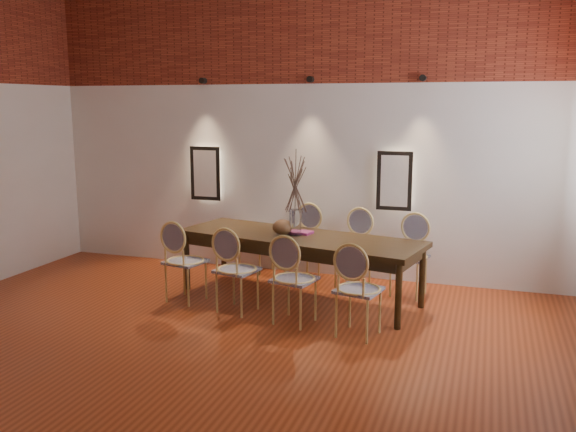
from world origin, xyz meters
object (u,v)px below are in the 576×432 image
(chair_near_a, at_px, (185,261))
(chair_far_c, at_px, (353,250))
(dining_table, at_px, (299,267))
(chair_near_d, at_px, (359,290))
(chair_near_b, at_px, (237,270))
(book, at_px, (301,232))
(vase, at_px, (295,222))
(chair_far_a, at_px, (256,237))
(chair_far_d, at_px, (409,257))
(bowl, at_px, (283,227))
(chair_near_c, at_px, (294,279))
(chair_far_b, at_px, (302,243))

(chair_near_a, xyz_separation_m, chair_far_c, (1.70, 1.16, 0.00))
(dining_table, distance_m, chair_near_d, 1.31)
(chair_near_b, relative_size, book, 3.62)
(book, bearing_deg, vase, -106.37)
(chair_far_a, distance_m, chair_far_d, 2.15)
(vase, distance_m, bowl, 0.16)
(chair_near_a, distance_m, chair_far_d, 2.61)
(chair_near_c, bearing_deg, chair_far_b, 115.83)
(chair_far_b, distance_m, chair_far_c, 0.72)
(chair_near_a, relative_size, chair_far_c, 1.00)
(chair_far_b, bearing_deg, chair_far_a, -0.00)
(chair_near_c, relative_size, chair_far_a, 1.00)
(chair_near_a, relative_size, chair_far_b, 1.00)
(chair_near_b, xyz_separation_m, chair_far_a, (-0.41, 1.60, 0.00))
(chair_near_a, height_order, chair_far_c, same)
(chair_near_d, bearing_deg, chair_near_a, -180.00)
(chair_near_a, height_order, chair_near_d, same)
(chair_near_d, xyz_separation_m, bowl, (-1.10, 0.93, 0.37))
(chair_near_b, height_order, book, chair_near_b)
(chair_near_d, bearing_deg, chair_far_d, 90.00)
(dining_table, bearing_deg, chair_far_a, 145.45)
(chair_far_a, bearing_deg, chair_near_a, 90.00)
(chair_far_d, bearing_deg, chair_near_a, 34.55)
(chair_near_b, relative_size, vase, 3.13)
(chair_near_c, distance_m, book, 0.98)
(chair_near_a, height_order, vase, vase)
(chair_far_d, bearing_deg, vase, 33.42)
(chair_far_a, xyz_separation_m, vase, (0.86, -0.93, 0.43))
(chair_far_c, height_order, book, chair_far_c)
(chair_near_c, xyz_separation_m, chair_far_b, (-0.41, 1.60, 0.00))
(dining_table, relative_size, chair_near_b, 3.05)
(chair_near_c, distance_m, vase, 0.95)
(chair_far_a, xyz_separation_m, book, (0.89, -0.83, 0.30))
(chair_far_d, distance_m, book, 1.31)
(chair_far_a, distance_m, chair_far_b, 0.72)
(chair_near_a, relative_size, chair_near_c, 1.00)
(dining_table, distance_m, chair_far_b, 0.83)
(dining_table, relative_size, chair_near_c, 3.05)
(chair_near_b, height_order, chair_near_d, same)
(chair_far_d, bearing_deg, chair_far_c, -0.00)
(chair_far_a, bearing_deg, chair_near_c, 134.07)
(chair_near_a, distance_m, chair_far_c, 2.06)
(chair_near_d, xyz_separation_m, chair_far_d, (0.30, 1.45, 0.00))
(chair_far_c, distance_m, chair_far_d, 0.72)
(chair_near_c, bearing_deg, chair_near_b, 180.00)
(dining_table, bearing_deg, book, 108.93)
(chair_near_c, relative_size, bowl, 3.92)
(chair_far_a, distance_m, vase, 1.34)
(dining_table, height_order, chair_far_c, chair_far_c)
(vase, distance_m, book, 0.17)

